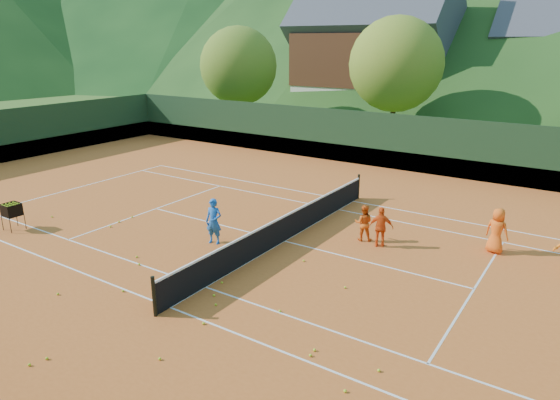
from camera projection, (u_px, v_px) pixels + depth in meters
The scene contains 35 objects.
ground at pixel (284, 242), 17.43m from camera, with size 400.00×400.00×0.00m, color #315019.
clay_court at pixel (284, 241), 17.42m from camera, with size 40.00×24.00×0.02m, color #B4521D.
coach at pixel (214, 221), 17.02m from camera, with size 0.58×0.38×1.59m, color #1B5AB3.
student_a at pixel (364, 223), 17.32m from camera, with size 0.63×0.49×1.29m, color #E05813.
student_b at pixel (381, 227), 16.76m from camera, with size 0.82×0.34×1.40m, color #EE5315.
student_c at pixel (497, 231), 16.28m from camera, with size 0.74×0.48×1.52m, color #FC5F16.
tennis_ball_0 at pixel (216, 305), 13.14m from camera, with size 0.07×0.07×0.07m, color #AFDA24.
tennis_ball_2 at pixel (132, 217), 19.71m from camera, with size 0.07×0.07×0.07m, color #AFDA24.
tennis_ball_3 at pixel (310, 355), 11.02m from camera, with size 0.07×0.07×0.07m, color #AFDA24.
tennis_ball_4 at pixel (345, 287), 14.07m from camera, with size 0.07×0.07×0.07m, color #AFDA24.
tennis_ball_6 at pixel (123, 291), 13.87m from camera, with size 0.07×0.07×0.07m, color #AFDA24.
tennis_ball_7 at pixel (315, 350), 11.21m from camera, with size 0.07×0.07×0.07m, color #AFDA24.
tennis_ball_9 at pixel (58, 294), 13.70m from camera, with size 0.07×0.07×0.07m, color #AFDA24.
tennis_ball_10 at pixel (29, 365), 10.69m from camera, with size 0.07×0.07×0.07m, color #AFDA24.
tennis_ball_11 at pixel (222, 283), 14.34m from camera, with size 0.07×0.07×0.07m, color #AFDA24.
tennis_ball_13 at pixel (379, 370), 10.51m from camera, with size 0.07×0.07×0.07m, color #AFDA24.
tennis_ball_15 at pixel (52, 217), 19.74m from camera, with size 0.07×0.07×0.07m, color #AFDA24.
tennis_ball_16 at pixel (280, 311), 12.84m from camera, with size 0.07×0.07×0.07m, color #AFDA24.
tennis_ball_17 at pixel (139, 264), 15.53m from camera, with size 0.07×0.07×0.07m, color #AFDA24.
tennis_ball_18 at pixel (110, 226), 18.71m from camera, with size 0.07×0.07×0.07m, color #AFDA24.
tennis_ball_19 at pixel (47, 358), 10.91m from camera, with size 0.07×0.07×0.07m, color #AFDA24.
tennis_ball_20 at pixel (203, 323), 12.27m from camera, with size 0.07×0.07×0.07m, color #AFDA24.
tennis_ball_21 at pixel (137, 257), 16.07m from camera, with size 0.07×0.07×0.07m, color #AFDA24.
tennis_ball_22 at pixel (214, 295), 13.63m from camera, with size 0.07×0.07×0.07m, color #AFDA24.
tennis_ball_23 at pixel (119, 222), 19.20m from camera, with size 0.07×0.07×0.07m, color #AFDA24.
tennis_ball_24 at pixel (160, 359), 10.90m from camera, with size 0.07×0.07×0.07m, color #AFDA24.
tennis_ball_25 at pixel (304, 261), 15.78m from camera, with size 0.07×0.07×0.07m, color #AFDA24.
tennis_ball_26 at pixel (345, 391), 9.89m from camera, with size 0.07×0.07×0.07m, color #AFDA24.
court_lines at pixel (284, 241), 17.42m from camera, with size 23.83×11.03×0.00m.
tennis_net at pixel (284, 228), 17.27m from camera, with size 0.10×12.07×1.10m.
perimeter_fence at pixel (284, 207), 17.04m from camera, with size 40.40×24.24×3.00m.
ball_hopper at pixel (12, 210), 18.28m from camera, with size 0.57×0.57×1.00m.
chalet_left at pixel (374, 54), 44.80m from camera, with size 13.80×9.93×12.92m.
tree_a at pixel (239, 66), 38.68m from camera, with size 6.00×6.00×7.88m.
tree_b at pixel (396, 64), 33.83m from camera, with size 6.40×6.40×8.40m.
Camera 1 is at (8.83, -13.54, 6.67)m, focal length 32.00 mm.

